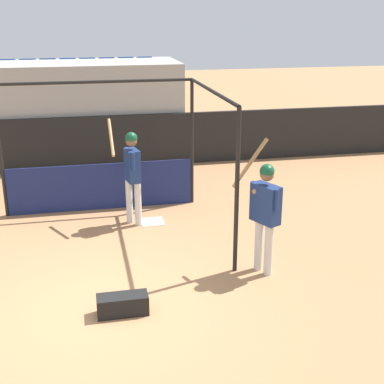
% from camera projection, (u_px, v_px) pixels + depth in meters
% --- Properties ---
extents(ground_plane, '(60.00, 60.00, 0.00)m').
position_uv_depth(ground_plane, '(97.00, 308.00, 7.49)').
color(ground_plane, '#A8754C').
extents(outfield_wall, '(24.00, 0.12, 1.38)m').
position_uv_depth(outfield_wall, '(83.00, 143.00, 13.82)').
color(outfield_wall, black).
rests_on(outfield_wall, ground).
extents(bleacher_section, '(5.40, 2.40, 2.66)m').
position_uv_depth(bleacher_section, '(81.00, 110.00, 14.78)').
color(bleacher_section, '#9E9E99').
rests_on(bleacher_section, ground).
extents(batting_cage, '(3.90, 3.35, 2.66)m').
position_uv_depth(batting_cage, '(102.00, 165.00, 10.27)').
color(batting_cage, black).
rests_on(batting_cage, ground).
extents(home_plate, '(0.44, 0.44, 0.02)m').
position_uv_depth(home_plate, '(152.00, 222.00, 10.50)').
color(home_plate, white).
rests_on(home_plate, ground).
extents(player_batter, '(0.55, 0.83, 1.99)m').
position_uv_depth(player_batter, '(132.00, 169.00, 10.08)').
color(player_batter, silver).
rests_on(player_batter, ground).
extents(player_waiting, '(0.65, 0.67, 2.11)m').
position_uv_depth(player_waiting, '(265.00, 208.00, 8.19)').
color(player_waiting, silver).
rests_on(player_waiting, ground).
extents(equipment_bag, '(0.70, 0.28, 0.28)m').
position_uv_depth(equipment_bag, '(123.00, 305.00, 7.31)').
color(equipment_bag, black).
rests_on(equipment_bag, ground).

